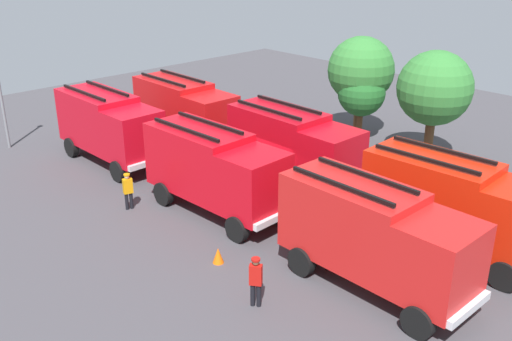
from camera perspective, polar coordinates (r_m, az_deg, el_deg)
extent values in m
plane|color=#423F44|center=(27.65, 0.00, -2.68)|extent=(54.18, 54.18, 0.00)
cube|color=red|center=(30.26, -11.90, 3.36)|extent=(2.22, 2.52, 2.60)
cube|color=#8C9EAD|center=(29.31, -10.83, 3.47)|extent=(0.10, 2.13, 1.46)
cube|color=red|center=(33.11, -15.21, 4.97)|extent=(4.82, 2.54, 2.90)
cube|color=black|center=(33.01, -14.45, 7.84)|extent=(4.32, 0.15, 0.12)
cube|color=black|center=(32.39, -16.55, 7.34)|extent=(4.32, 0.15, 0.12)
cube|color=silver|center=(29.69, -10.47, 0.73)|extent=(0.22, 2.38, 0.28)
cylinder|color=black|center=(31.23, -9.63, 1.10)|extent=(1.10, 0.36, 1.10)
cylinder|color=black|center=(30.06, -13.37, -0.06)|extent=(1.10, 0.36, 1.10)
cylinder|color=black|center=(35.17, -14.22, 3.17)|extent=(1.10, 0.36, 1.10)
cylinder|color=black|center=(34.14, -17.67, 2.20)|extent=(1.10, 0.36, 1.10)
cube|color=red|center=(23.89, -0.17, -1.35)|extent=(2.28, 2.57, 2.60)
cube|color=#8C9EAD|center=(23.10, 1.68, -1.37)|extent=(0.15, 2.13, 1.46)
cube|color=red|center=(26.23, -5.62, 1.12)|extent=(4.88, 2.66, 2.90)
cube|color=black|center=(26.12, -4.60, 4.72)|extent=(4.32, 0.27, 0.12)
cube|color=black|center=(25.29, -6.94, 4.03)|extent=(4.32, 0.27, 0.12)
cube|color=silver|center=(23.64, 1.91, -4.72)|extent=(0.28, 2.38, 0.28)
cylinder|color=black|center=(25.21, 2.08, -3.92)|extent=(1.11, 0.39, 1.10)
cylinder|color=black|center=(23.68, -1.87, -5.75)|extent=(1.11, 0.39, 1.10)
cylinder|color=black|center=(28.43, -5.21, -0.84)|extent=(1.11, 0.39, 1.10)
cylinder|color=black|center=(27.09, -9.07, -2.26)|extent=(1.11, 0.39, 1.10)
cube|color=red|center=(19.34, 17.52, -8.58)|extent=(2.22, 2.52, 2.60)
cube|color=#8C9EAD|center=(18.80, 20.40, -8.84)|extent=(0.10, 2.13, 1.46)
cube|color=red|center=(20.89, 9.30, -4.87)|extent=(4.82, 2.53, 2.90)
cube|color=black|center=(20.74, 10.74, -0.40)|extent=(4.32, 0.15, 0.12)
cube|color=black|center=(19.72, 8.34, -1.46)|extent=(4.32, 0.15, 0.12)
cube|color=silver|center=(19.51, 20.21, -12.68)|extent=(0.22, 2.38, 0.28)
cylinder|color=black|center=(20.99, 19.19, -11.16)|extent=(1.10, 0.36, 1.10)
cylinder|color=black|center=(19.20, 15.63, -14.13)|extent=(1.10, 0.36, 1.10)
cylinder|color=black|center=(23.17, 8.55, -6.70)|extent=(1.10, 0.36, 1.10)
cylinder|color=black|center=(21.56, 4.49, -8.87)|extent=(1.10, 0.36, 1.10)
cube|color=red|center=(32.45, -4.45, 5.07)|extent=(2.22, 2.52, 2.60)
cube|color=#8C9EAD|center=(31.58, -3.26, 5.21)|extent=(0.10, 2.13, 1.46)
cube|color=red|center=(35.10, -8.07, 6.51)|extent=(4.82, 2.54, 2.90)
cube|color=black|center=(35.10, -7.29, 9.20)|extent=(4.32, 0.15, 0.12)
cube|color=black|center=(34.33, -9.16, 8.80)|extent=(4.32, 0.15, 0.12)
cube|color=silver|center=(31.93, -3.03, 2.64)|extent=(0.22, 2.38, 0.28)
cylinder|color=black|center=(33.51, -2.56, 2.90)|extent=(1.10, 0.36, 1.10)
cylinder|color=black|center=(32.10, -5.80, 1.91)|extent=(1.10, 0.36, 1.10)
cylinder|color=black|center=(37.19, -7.50, 4.71)|extent=(1.10, 0.36, 1.10)
cylinder|color=black|center=(35.92, -10.60, 3.88)|extent=(1.10, 0.36, 1.10)
cube|color=red|center=(26.80, 7.47, 1.16)|extent=(2.22, 2.52, 2.60)
cube|color=#8C9EAD|center=(26.09, 9.27, 1.19)|extent=(0.10, 2.13, 1.46)
cube|color=red|center=(28.94, 2.17, 3.28)|extent=(4.82, 2.54, 2.90)
cube|color=black|center=(28.94, 3.18, 6.52)|extent=(4.32, 0.15, 0.12)
cube|color=black|center=(28.00, 1.21, 6.00)|extent=(4.32, 0.15, 0.12)
cube|color=silver|center=(26.56, 9.33, -1.84)|extent=(0.22, 2.38, 0.28)
cylinder|color=black|center=(28.15, 9.19, -1.29)|extent=(1.10, 0.36, 1.10)
cylinder|color=black|center=(26.44, 5.96, -2.73)|extent=(1.10, 0.36, 1.10)
cylinder|color=black|center=(31.12, 2.12, 1.34)|extent=(1.10, 0.36, 1.10)
cylinder|color=black|center=(29.58, -1.17, 0.20)|extent=(1.10, 0.36, 1.10)
cube|color=red|center=(23.87, 16.69, -1.98)|extent=(4.92, 2.74, 2.90)
cube|color=black|center=(23.88, 17.87, 1.96)|extent=(4.32, 0.34, 0.12)
cube|color=black|center=(22.71, 16.31, 1.10)|extent=(4.32, 0.34, 0.12)
cylinder|color=black|center=(22.42, 23.17, -9.49)|extent=(1.12, 0.41, 1.10)
cylinder|color=black|center=(26.03, 15.19, -3.86)|extent=(1.12, 0.41, 1.10)
cylinder|color=black|center=(24.14, 12.39, -5.74)|extent=(1.12, 0.41, 1.10)
cylinder|color=black|center=(37.15, -2.32, 4.63)|extent=(0.16, 0.16, 0.80)
cylinder|color=black|center=(37.10, -2.64, 4.60)|extent=(0.16, 0.16, 0.80)
cube|color=black|center=(36.90, -2.50, 5.72)|extent=(0.41, 0.48, 0.70)
sphere|color=beige|center=(36.78, -2.51, 6.41)|extent=(0.23, 0.23, 0.23)
cylinder|color=black|center=(36.75, -2.52, 6.55)|extent=(0.28, 0.28, 0.07)
cylinder|color=black|center=(35.20, -2.14, 3.63)|extent=(0.16, 0.16, 0.83)
cylinder|color=black|center=(35.03, -1.97, 3.54)|extent=(0.16, 0.16, 0.83)
cube|color=black|center=(34.87, -2.07, 4.79)|extent=(0.46, 0.32, 0.72)
sphere|color=#9E704C|center=(34.73, -2.08, 5.54)|extent=(0.23, 0.23, 0.23)
cylinder|color=black|center=(34.71, -2.08, 5.69)|extent=(0.29, 0.29, 0.07)
cylinder|color=black|center=(19.95, -0.33, -12.08)|extent=(0.16, 0.16, 0.85)
cylinder|color=black|center=(19.91, 0.28, -12.15)|extent=(0.16, 0.16, 0.85)
cube|color=#B7140F|center=(19.49, -0.02, -10.19)|extent=(0.48, 0.44, 0.74)
sphere|color=brown|center=(19.23, -0.02, -8.97)|extent=(0.24, 0.24, 0.24)
cylinder|color=#B7140F|center=(19.18, -0.02, -8.72)|extent=(0.30, 0.30, 0.07)
cylinder|color=black|center=(27.00, -12.57, -2.97)|extent=(0.16, 0.16, 0.79)
cylinder|color=black|center=(27.05, -12.15, -2.89)|extent=(0.16, 0.16, 0.79)
cube|color=orange|center=(26.73, -12.49, -1.49)|extent=(0.34, 0.47, 0.69)
sphere|color=beige|center=(26.55, -12.57, -0.58)|extent=(0.22, 0.22, 0.22)
cylinder|color=orange|center=(26.51, -12.59, -0.41)|extent=(0.28, 0.28, 0.07)
cylinder|color=brown|center=(36.17, 9.95, 5.20)|extent=(0.49, 0.49, 2.47)
sphere|color=#337A33|center=(35.44, 10.27, 9.70)|extent=(3.95, 3.95, 3.95)
cylinder|color=brown|center=(35.63, 10.10, 4.32)|extent=(0.35, 0.35, 1.76)
sphere|color=#236628|center=(35.06, 10.33, 7.55)|extent=(2.82, 2.82, 2.82)
cylinder|color=brown|center=(32.87, 16.58, 2.83)|extent=(0.49, 0.49, 2.47)
sphere|color=#337A33|center=(32.06, 17.15, 7.74)|extent=(3.95, 3.95, 3.95)
cone|color=#F2600C|center=(22.37, -3.74, -8.32)|extent=(0.44, 0.44, 0.62)
cone|color=#F2600C|center=(37.71, -5.76, 4.67)|extent=(0.44, 0.44, 0.63)
cone|color=#F2600C|center=(27.53, 15.02, -2.91)|extent=(0.44, 0.44, 0.62)
cylinder|color=slate|center=(36.25, -23.70, 6.32)|extent=(0.16, 0.16, 5.69)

